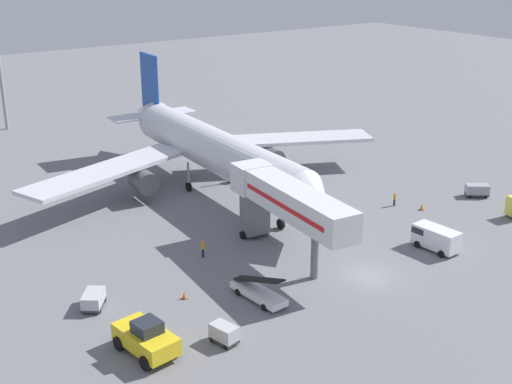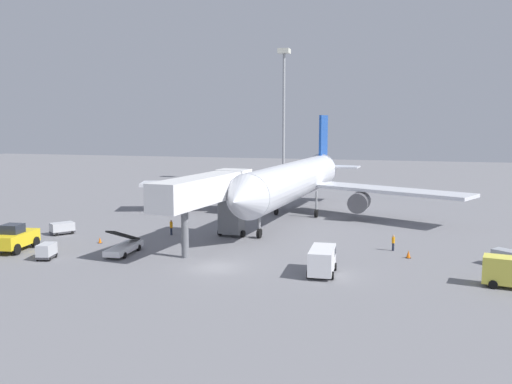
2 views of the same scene
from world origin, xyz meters
name	(u,v)px [view 1 (image 1 of 2)]	position (x,y,z in m)	size (l,w,h in m)	color
ground_plane	(367,277)	(0.00, 0.00, 0.00)	(300.00, 300.00, 0.00)	slate
airplane_at_gate	(211,149)	(1.17, 28.11, 5.00)	(46.64, 45.04, 14.02)	silver
jet_bridge	(284,200)	(-3.48, 7.85, 5.67)	(4.91, 17.46, 7.56)	silver
pushback_tug	(146,338)	(-21.59, 0.51, 1.28)	(3.40, 5.56, 2.74)	yellow
belt_loader_truck	(259,292)	(-10.33, 2.29, 0.74)	(2.20, 5.76, 2.85)	white
service_van_outer_right	(435,237)	(9.49, 0.56, 1.28)	(2.43, 4.71, 2.24)	white
baggage_cart_rear_right	(224,333)	(-16.26, -1.60, 0.82)	(1.67, 2.30, 1.48)	#38383D
baggage_cart_near_center	(93,299)	(-22.09, 9.01, 0.76)	(2.70, 2.92, 1.35)	#38383D
baggage_cart_mid_right	(477,190)	(25.04, 7.61, 0.81)	(2.92, 2.67, 1.46)	#38383D
ground_crew_worker_foreground	(395,199)	(14.92, 11.10, 0.86)	(0.43, 0.43, 1.62)	#1E2333
ground_crew_worker_midground	(203,248)	(-9.81, 12.08, 0.93)	(0.35, 0.35, 1.77)	#1E2333
safety_cone_alpha	(184,295)	(-15.32, 6.02, 0.31)	(0.41, 0.41, 0.63)	black
safety_cone_bravo	(422,207)	(16.45, 8.39, 0.36)	(0.48, 0.48, 0.74)	black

